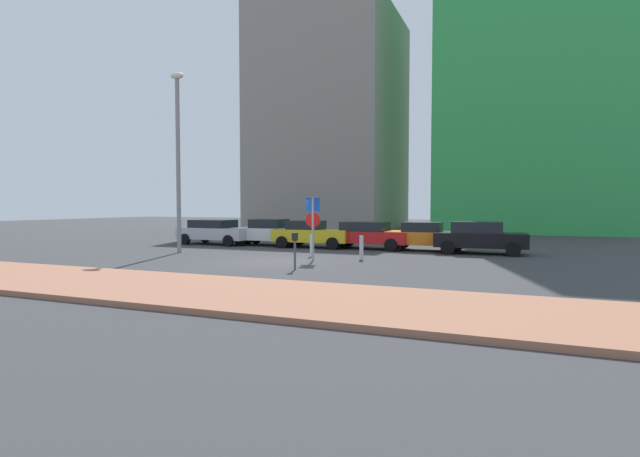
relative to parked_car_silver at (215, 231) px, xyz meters
The scene contains 15 objects.
ground_plane 9.68m from the parked_car_silver, 41.93° to the right, with size 120.00×120.00×0.00m, color #38383A.
sidewalk_brick 15.27m from the parked_car_silver, 61.92° to the right, with size 40.00×4.22×0.14m, color #9E664C.
parked_car_silver is the anchor object (origin of this frame).
parked_car_white 3.35m from the parked_car_silver, 10.47° to the left, with size 4.29×2.13×1.49m.
parked_car_yellow 6.00m from the parked_car_silver, ahead, with size 4.23×2.10×1.45m.
parked_car_red 9.07m from the parked_car_silver, ahead, with size 4.51×2.23×1.41m.
parked_car_orange 12.11m from the parked_car_silver, ahead, with size 4.16×2.01×1.44m.
parked_car_black 14.66m from the parked_car_silver, ahead, with size 4.22×2.14×1.51m.
parking_sign_post 10.32m from the parked_car_silver, 33.41° to the right, with size 0.59×0.16×2.62m.
parking_meter 12.28m from the parked_car_silver, 42.72° to the right, with size 0.18×0.14×1.31m.
street_lamp 6.50m from the parked_car_silver, 75.58° to the right, with size 0.70×0.36×8.56m.
traffic_bollard_near 11.17m from the parked_car_silver, 23.28° to the right, with size 0.17×0.17×1.01m, color #B7B7BC.
traffic_bollard_mid 8.84m from the parked_car_silver, 27.54° to the right, with size 0.12×0.12×0.97m, color #B7B7BC.
building_colorful_midrise 32.01m from the parked_car_silver, 52.37° to the left, with size 15.26×12.79×30.95m, color green.
building_under_construction 24.30m from the parked_car_silver, 93.24° to the left, with size 12.92×13.70×21.06m, color gray.
Camera 1 is at (9.11, -17.36, 2.28)m, focal length 27.24 mm.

